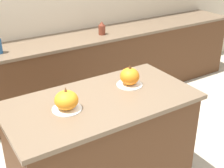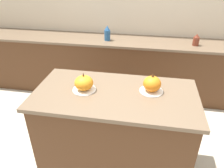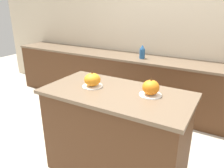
% 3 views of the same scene
% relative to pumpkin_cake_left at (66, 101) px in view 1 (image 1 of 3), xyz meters
% --- Properties ---
extents(wall_back, '(8.00, 0.06, 2.50)m').
position_rel_pumpkin_cake_left_xyz_m(wall_back, '(0.28, 1.90, 0.24)').
color(wall_back, beige).
rests_on(wall_back, ground_plane).
extents(kitchen_island, '(1.45, 0.75, 0.94)m').
position_rel_pumpkin_cake_left_xyz_m(kitchen_island, '(0.28, 0.00, -0.54)').
color(kitchen_island, '#4C2D19').
rests_on(kitchen_island, ground_plane).
extents(back_counter, '(6.00, 0.60, 0.91)m').
position_rel_pumpkin_cake_left_xyz_m(back_counter, '(0.28, 1.57, -0.56)').
color(back_counter, '#4C2D19').
rests_on(back_counter, ground_plane).
extents(pumpkin_cake_left, '(0.21, 0.21, 0.17)m').
position_rel_pumpkin_cake_left_xyz_m(pumpkin_cake_left, '(0.00, 0.00, 0.00)').
color(pumpkin_cake_left, white).
rests_on(pumpkin_cake_left, kitchen_island).
extents(pumpkin_cake_right, '(0.21, 0.21, 0.18)m').
position_rel_pumpkin_cake_left_xyz_m(pumpkin_cake_right, '(0.59, 0.08, 0.00)').
color(pumpkin_cake_right, white).
rests_on(pumpkin_cake_right, kitchen_island).
extents(bottle_short, '(0.09, 0.09, 0.17)m').
position_rel_pumpkin_cake_left_xyz_m(bottle_short, '(1.18, 1.51, -0.03)').
color(bottle_short, maroon).
rests_on(bottle_short, back_counter).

